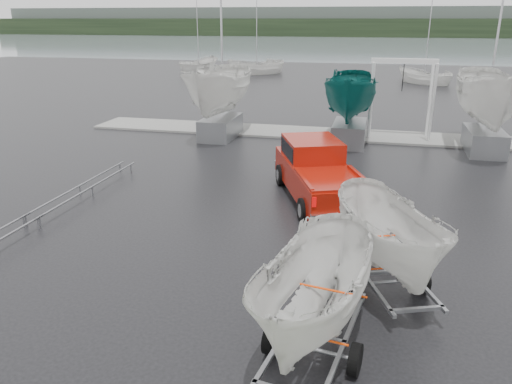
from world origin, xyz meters
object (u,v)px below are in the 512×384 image
Objects in this scene: pickup_truck at (317,170)px; boat_hoist at (402,88)px; trailer_hitched at (395,178)px; trailer_parked at (320,220)px.

boat_hoist is at bearing 51.53° from pickup_truck.
pickup_truck is 10.80m from boat_hoist.
trailer_parked reaches higher than trailer_hitched.
boat_hoist is (0.64, 16.22, -0.09)m from trailer_hitched.
trailer_parked reaches higher than boat_hoist.
trailer_parked is 19.18m from boat_hoist.
trailer_hitched is 0.99× the size of trailer_parked.
trailer_hitched is 16.23m from boat_hoist.
boat_hoist reaches higher than pickup_truck.
trailer_parked reaches higher than pickup_truck.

